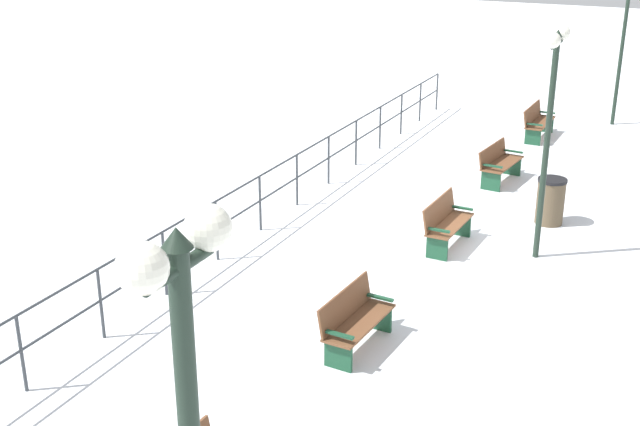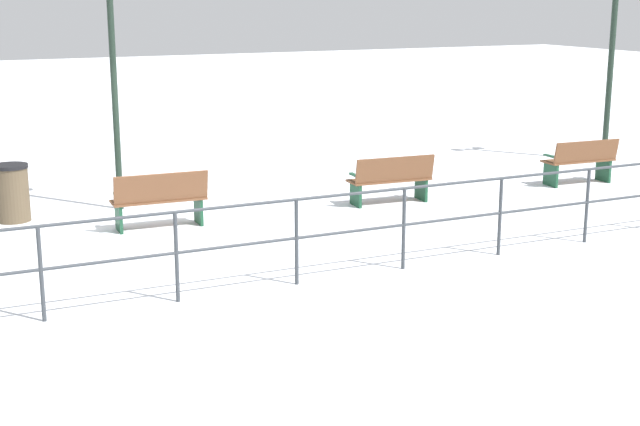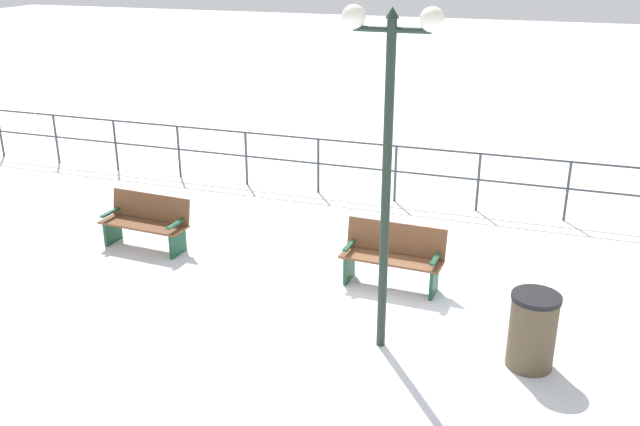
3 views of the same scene
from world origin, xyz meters
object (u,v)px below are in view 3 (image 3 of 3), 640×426
Objects in this scene: bench_second at (146,221)px; bench_third at (393,255)px; trash_bin at (532,331)px; lamppost_middle at (389,114)px.

bench_second is 4.21m from bench_third.
bench_second is at bearing -88.16° from bench_third.
lamppost_middle is at bearing -86.15° from trash_bin.
bench_third is 0.36× the size of lamppost_middle.
trash_bin reaches higher than bench_second.
lamppost_middle reaches higher than bench_second.
lamppost_middle is (1.66, 0.25, 2.50)m from bench_third.
trash_bin is (1.54, 2.06, -0.01)m from bench_third.
bench_third is 3.01m from lamppost_middle.
trash_bin is at bearing 93.85° from lamppost_middle.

